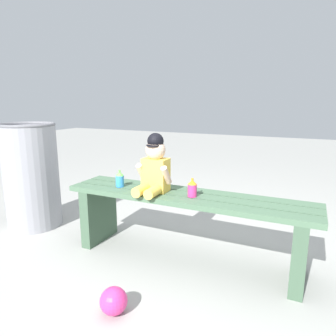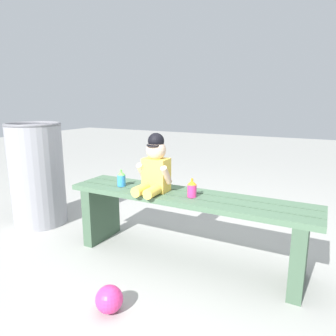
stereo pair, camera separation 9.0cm
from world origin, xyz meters
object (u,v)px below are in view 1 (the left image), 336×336
Objects in this scene: park_bench at (185,215)px; sippy_cup_left at (120,179)px; toy_ball at (114,301)px; child_figure at (154,167)px; trash_bin at (31,175)px; sippy_cup_right at (192,188)px.

sippy_cup_left is (-0.50, -0.03, 0.21)m from park_bench.
park_bench is 0.74m from toy_ball.
child_figure is 0.88m from toy_ball.
trash_bin is (-1.44, -0.00, 0.13)m from park_bench.
sippy_cup_left is 0.89m from toy_ball.
sippy_cup_right reaches higher than park_bench.
trash_bin is (-0.94, 0.03, -0.08)m from sippy_cup_left.
toy_ball is at bearing -105.59° from sippy_cup_right.
sippy_cup_left is at bearing -176.28° from park_bench.
sippy_cup_left is at bearing 180.00° from sippy_cup_right.
sippy_cup_right is at bearing 74.41° from toy_ball.
park_bench is at bearing 150.92° from sippy_cup_right.
park_bench is 4.21× the size of child_figure.
sippy_cup_right is (0.06, -0.03, 0.21)m from park_bench.
trash_bin is at bearing 178.46° from child_figure.
child_figure is 0.31m from sippy_cup_left.
child_figure is 1.24m from trash_bin.
child_figure is at bearing 98.07° from toy_ball.
sippy_cup_left reaches higher than park_bench.
trash_bin reaches higher than child_figure.
park_bench is 0.55m from sippy_cup_left.
sippy_cup_right is 0.82m from toy_ball.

